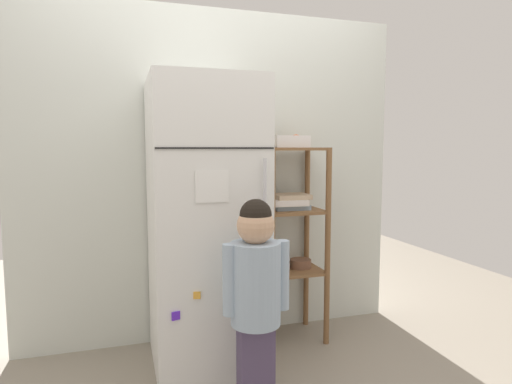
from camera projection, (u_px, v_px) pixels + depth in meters
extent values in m
plane|color=gray|center=(230.00, 358.00, 2.61)|extent=(6.00, 6.00, 0.00)
cube|color=silver|center=(215.00, 176.00, 2.86)|extent=(2.52, 0.03, 2.14)
cube|color=white|center=(205.00, 224.00, 2.50)|extent=(0.61, 0.66, 1.64)
cube|color=black|center=(217.00, 148.00, 2.14)|extent=(0.60, 0.01, 0.01)
cylinder|color=silver|center=(265.00, 208.00, 2.23)|extent=(0.02, 0.02, 0.51)
cube|color=white|center=(212.00, 186.00, 2.15)|extent=(0.17, 0.01, 0.16)
cube|color=#5011D5|center=(255.00, 209.00, 2.23)|extent=(0.04, 0.02, 0.04)
cube|color=#31B3EB|center=(260.00, 215.00, 2.24)|extent=(0.04, 0.01, 0.04)
cube|color=#5F28D4|center=(176.00, 316.00, 2.16)|extent=(0.04, 0.02, 0.04)
cube|color=gold|center=(197.00, 295.00, 2.18)|extent=(0.04, 0.02, 0.04)
cube|color=#524463|center=(256.00, 365.00, 2.10)|extent=(0.17, 0.10, 0.42)
cylinder|color=#9EB2C6|center=(257.00, 283.00, 2.06)|extent=(0.24, 0.24, 0.40)
sphere|color=#9EB2C6|center=(252.00, 241.00, 2.11)|extent=(0.10, 0.10, 0.10)
sphere|color=tan|center=(257.00, 225.00, 2.03)|extent=(0.18, 0.18, 0.18)
sphere|color=black|center=(257.00, 215.00, 2.03)|extent=(0.15, 0.15, 0.15)
cylinder|color=#9EB2C6|center=(230.00, 280.00, 2.02)|extent=(0.07, 0.07, 0.34)
cylinder|color=#9EB2C6|center=(282.00, 275.00, 2.10)|extent=(0.07, 0.07, 0.34)
cylinder|color=brown|center=(272.00, 252.00, 2.63)|extent=(0.04, 0.04, 1.26)
cylinder|color=brown|center=(328.00, 248.00, 2.74)|extent=(0.04, 0.04, 1.26)
cylinder|color=brown|center=(256.00, 241.00, 2.94)|extent=(0.04, 0.04, 1.26)
cylinder|color=brown|center=(307.00, 238.00, 3.05)|extent=(0.04, 0.04, 1.26)
cube|color=brown|center=(291.00, 149.00, 2.78)|extent=(0.39, 0.34, 0.02)
cube|color=brown|center=(291.00, 211.00, 2.82)|extent=(0.39, 0.34, 0.02)
cube|color=brown|center=(290.00, 270.00, 2.86)|extent=(0.39, 0.34, 0.02)
cube|color=#99B2C6|center=(290.00, 206.00, 2.83)|extent=(0.24, 0.21, 0.03)
cube|color=white|center=(287.00, 202.00, 2.79)|extent=(0.23, 0.21, 0.04)
cube|color=#C6AD8E|center=(291.00, 196.00, 2.82)|extent=(0.23, 0.20, 0.03)
cylinder|color=beige|center=(280.00, 266.00, 2.83)|extent=(0.12, 0.12, 0.04)
cylinder|color=brown|center=(301.00, 263.00, 2.87)|extent=(0.14, 0.14, 0.06)
cube|color=white|center=(290.00, 147.00, 2.76)|extent=(0.22, 0.14, 0.01)
cube|color=white|center=(294.00, 141.00, 2.69)|extent=(0.22, 0.01, 0.08)
cube|color=white|center=(286.00, 142.00, 2.82)|extent=(0.22, 0.01, 0.08)
cube|color=white|center=(274.00, 142.00, 2.72)|extent=(0.01, 0.14, 0.08)
cube|color=white|center=(306.00, 142.00, 2.79)|extent=(0.01, 0.14, 0.08)
sphere|color=#AE4924|center=(296.00, 140.00, 2.75)|extent=(0.08, 0.08, 0.08)
sphere|color=orange|center=(288.00, 141.00, 2.77)|extent=(0.07, 0.07, 0.07)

